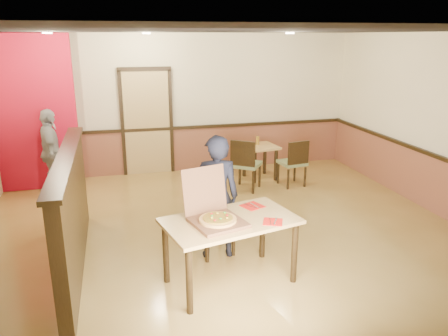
# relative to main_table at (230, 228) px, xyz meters

# --- Properties ---
(floor) EXTENTS (7.00, 7.00, 0.00)m
(floor) POSITION_rel_main_table_xyz_m (0.26, 1.02, -0.67)
(floor) COLOR #B49046
(floor) RESTS_ON ground
(ceiling) EXTENTS (7.00, 7.00, 0.00)m
(ceiling) POSITION_rel_main_table_xyz_m (0.26, 1.02, 2.13)
(ceiling) COLOR black
(ceiling) RESTS_ON wall_back
(wall_back) EXTENTS (7.00, 0.00, 7.00)m
(wall_back) POSITION_rel_main_table_xyz_m (0.26, 4.52, 0.73)
(wall_back) COLOR #F3E8BE
(wall_back) RESTS_ON floor
(wainscot_back) EXTENTS (7.00, 0.04, 0.90)m
(wainscot_back) POSITION_rel_main_table_xyz_m (0.26, 4.49, -0.22)
(wainscot_back) COLOR brown
(wainscot_back) RESTS_ON floor
(chair_rail_back) EXTENTS (7.00, 0.06, 0.06)m
(chair_rail_back) POSITION_rel_main_table_xyz_m (0.26, 4.47, 0.25)
(chair_rail_back) COLOR black
(chair_rail_back) RESTS_ON wall_back
(wainscot_right) EXTENTS (0.04, 7.00, 0.90)m
(wainscot_right) POSITION_rel_main_table_xyz_m (3.73, 1.02, -0.22)
(wainscot_right) COLOR brown
(wainscot_right) RESTS_ON floor
(chair_rail_right) EXTENTS (0.06, 7.00, 0.06)m
(chair_rail_right) POSITION_rel_main_table_xyz_m (3.71, 1.02, 0.25)
(chair_rail_right) COLOR black
(chair_rail_right) RESTS_ON wall_right
(back_door) EXTENTS (0.90, 0.06, 2.10)m
(back_door) POSITION_rel_main_table_xyz_m (-0.54, 4.48, 0.38)
(back_door) COLOR tan
(back_door) RESTS_ON wall_back
(booth_partition) EXTENTS (0.20, 3.10, 1.44)m
(booth_partition) POSITION_rel_main_table_xyz_m (-1.74, 0.82, 0.06)
(booth_partition) COLOR black
(booth_partition) RESTS_ON floor
(red_accent_panel) EXTENTS (1.60, 0.20, 2.78)m
(red_accent_panel) POSITION_rel_main_table_xyz_m (-2.64, 4.02, 0.73)
(red_accent_panel) COLOR red
(red_accent_panel) RESTS_ON floor
(spot_a) EXTENTS (0.14, 0.14, 0.02)m
(spot_a) POSITION_rel_main_table_xyz_m (-2.04, 2.82, 2.11)
(spot_a) COLOR #FFD3B2
(spot_a) RESTS_ON ceiling
(spot_b) EXTENTS (0.14, 0.14, 0.02)m
(spot_b) POSITION_rel_main_table_xyz_m (-0.54, 3.52, 2.11)
(spot_b) COLOR #FFD3B2
(spot_b) RESTS_ON ceiling
(spot_c) EXTENTS (0.14, 0.14, 0.02)m
(spot_c) POSITION_rel_main_table_xyz_m (1.66, 2.52, 2.11)
(spot_c) COLOR #FFD3B2
(spot_c) RESTS_ON ceiling
(main_table) EXTENTS (1.62, 1.15, 0.78)m
(main_table) POSITION_rel_main_table_xyz_m (0.00, 0.00, 0.00)
(main_table) COLOR tan
(main_table) RESTS_ON floor
(diner_chair) EXTENTS (0.56, 0.56, 0.93)m
(diner_chair) POSITION_rel_main_table_xyz_m (-0.04, 0.81, -0.17)
(diner_chair) COLOR olive
(diner_chair) RESTS_ON floor
(side_chair_left) EXTENTS (0.67, 0.67, 0.97)m
(side_chair_left) POSITION_rel_main_table_xyz_m (1.08, 2.96, -0.15)
(side_chair_left) COLOR olive
(side_chair_left) RESTS_ON floor
(side_chair_right) EXTENTS (0.51, 0.51, 0.90)m
(side_chair_right) POSITION_rel_main_table_xyz_m (2.03, 2.95, -0.18)
(side_chair_right) COLOR olive
(side_chair_right) RESTS_ON floor
(side_table) EXTENTS (0.71, 0.71, 0.67)m
(side_table) POSITION_rel_main_table_xyz_m (1.57, 3.57, -0.17)
(side_table) COLOR tan
(side_table) RESTS_ON floor
(diner) EXTENTS (0.62, 0.44, 1.60)m
(diner) POSITION_rel_main_table_xyz_m (-0.00, 0.67, 0.13)
(diner) COLOR black
(diner) RESTS_ON floor
(passerby) EXTENTS (0.52, 0.95, 1.54)m
(passerby) POSITION_rel_main_table_xyz_m (-2.30, 3.64, 0.09)
(passerby) COLOR #9A9CA2
(passerby) RESTS_ON floor
(pizza_box) EXTENTS (0.67, 0.74, 0.56)m
(pizza_box) POSITION_rel_main_table_xyz_m (-0.18, -0.03, 0.18)
(pizza_box) COLOR brown
(pizza_box) RESTS_ON main_table
(pizza) EXTENTS (0.52, 0.52, 0.03)m
(pizza) POSITION_rel_main_table_xyz_m (-0.16, -0.09, 0.16)
(pizza) COLOR #E3AC52
(pizza) RESTS_ON pizza_box
(napkin_near) EXTENTS (0.28, 0.28, 0.01)m
(napkin_near) POSITION_rel_main_table_xyz_m (0.43, -0.18, 0.11)
(napkin_near) COLOR red
(napkin_near) RESTS_ON main_table
(napkin_far) EXTENTS (0.31, 0.31, 0.01)m
(napkin_far) POSITION_rel_main_table_xyz_m (0.36, 0.31, 0.11)
(napkin_far) COLOR red
(napkin_far) RESTS_ON main_table
(condiment) EXTENTS (0.07, 0.07, 0.17)m
(condiment) POSITION_rel_main_table_xyz_m (1.55, 3.68, 0.08)
(condiment) COLOR olive
(condiment) RESTS_ON side_table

